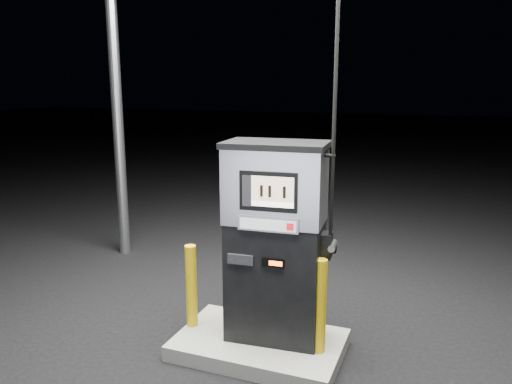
% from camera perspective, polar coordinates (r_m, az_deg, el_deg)
% --- Properties ---
extents(ground, '(80.00, 80.00, 0.00)m').
position_cam_1_polar(ground, '(5.15, 0.39, -17.78)').
color(ground, black).
rests_on(ground, ground).
extents(pump_island, '(1.60, 1.00, 0.15)m').
position_cam_1_polar(pump_island, '(5.11, 0.40, -17.05)').
color(pump_island, slate).
rests_on(pump_island, ground).
extents(fuel_dispenser, '(1.08, 0.64, 3.97)m').
position_cam_1_polar(fuel_dispenser, '(4.73, 2.25, -5.52)').
color(fuel_dispenser, black).
rests_on(fuel_dispenser, pump_island).
extents(bollard_left, '(0.14, 0.14, 0.85)m').
position_cam_1_polar(bollard_left, '(5.18, -7.40, -10.60)').
color(bollard_left, '#C8A30B').
rests_on(bollard_left, pump_island).
extents(bollard_right, '(0.14, 0.14, 0.89)m').
position_cam_1_polar(bollard_right, '(4.70, 7.29, -12.81)').
color(bollard_right, '#C8A30B').
rests_on(bollard_right, pump_island).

